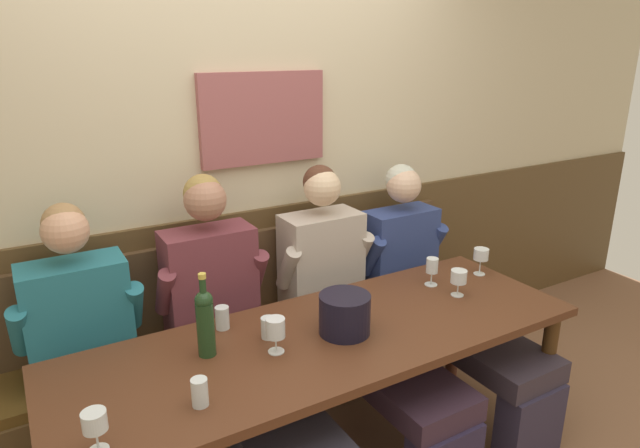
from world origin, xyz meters
TOP-DOWN VIEW (x-y plane):
  - room_wall_back at (0.00, 1.09)m, footprint 6.80×0.12m
  - wood_wainscot_panel at (0.00, 1.04)m, footprint 6.80×0.03m
  - wall_bench at (0.00, 0.83)m, footprint 2.55×0.42m
  - dining_table at (0.00, 0.17)m, footprint 2.25×0.76m
  - person_center_right_seat at (-0.89, 0.49)m, footprint 0.53×1.20m
  - person_left_seat at (-0.29, 0.50)m, footprint 0.54×1.19m
  - person_center_left_seat at (0.34, 0.50)m, footprint 0.53×1.20m
  - person_right_seat at (0.88, 0.47)m, footprint 0.54×1.19m
  - ice_bucket at (0.07, 0.15)m, footprint 0.22×0.22m
  - wine_bottle_clear_water at (-0.49, 0.28)m, footprint 0.07×0.07m
  - wine_glass_near_bucket at (0.71, 0.33)m, footprint 0.06×0.06m
  - wine_glass_mid_left at (-0.95, -0.07)m, footprint 0.07×0.07m
  - wine_glass_center_front at (0.73, 0.18)m, footprint 0.08×0.08m
  - wine_glass_by_bottle at (-0.25, 0.16)m, footprint 0.08×0.08m
  - wine_glass_mid_right at (1.02, 0.31)m, footprint 0.08×0.08m
  - water_tumbler_center at (-0.36, 0.45)m, footprint 0.06×0.06m
  - water_tumbler_left at (-0.62, -0.01)m, footprint 0.06×0.06m
  - water_tumbler_right at (-0.23, 0.28)m, footprint 0.06×0.06m

SIDE VIEW (x-z plane):
  - wall_bench at x=0.00m, z-range -0.19..0.75m
  - wood_wainscot_panel at x=0.00m, z-range 0.00..1.05m
  - person_right_seat at x=0.88m, z-range -0.02..1.22m
  - person_center_right_seat at x=-0.89m, z-range -0.02..1.25m
  - person_center_left_seat at x=0.34m, z-range -0.02..1.28m
  - person_left_seat at x=-0.29m, z-range -0.03..1.30m
  - dining_table at x=0.00m, z-range 0.29..1.02m
  - water_tumbler_right at x=-0.23m, z-range 0.73..0.82m
  - water_tumbler_left at x=-0.62m, z-range 0.73..0.83m
  - water_tumbler_center at x=-0.36m, z-range 0.73..0.83m
  - ice_bucket at x=0.07m, z-range 0.73..0.90m
  - wine_glass_center_front at x=0.73m, z-range 0.76..0.89m
  - wine_glass_near_bucket at x=0.71m, z-range 0.76..0.90m
  - wine_glass_mid_left at x=-0.95m, z-range 0.76..0.90m
  - wine_glass_by_bottle at x=-0.25m, z-range 0.76..0.90m
  - wine_glass_mid_right at x=1.02m, z-range 0.77..0.91m
  - wine_bottle_clear_water at x=-0.49m, z-range 0.71..1.05m
  - room_wall_back at x=0.00m, z-range 0.00..2.80m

